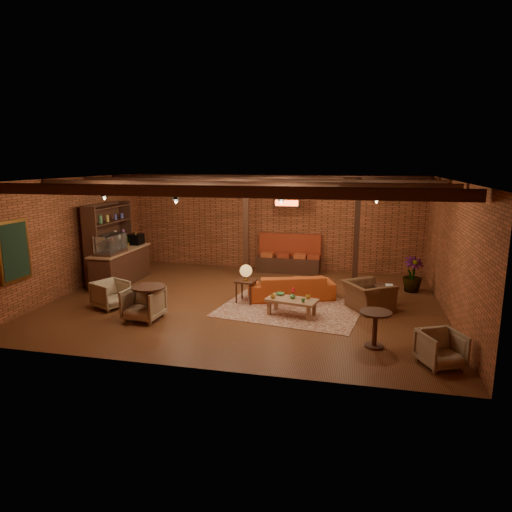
% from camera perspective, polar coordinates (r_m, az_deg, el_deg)
% --- Properties ---
extents(floor, '(10.00, 10.00, 0.00)m').
position_cam_1_polar(floor, '(12.10, -1.42, -5.77)').
color(floor, '#3C1B0F').
rests_on(floor, ground).
extents(ceiling, '(10.00, 8.00, 0.02)m').
position_cam_1_polar(ceiling, '(11.54, -1.50, 9.56)').
color(ceiling, black).
rests_on(ceiling, wall_back).
extents(wall_back, '(10.00, 0.02, 3.20)m').
position_cam_1_polar(wall_back, '(15.58, 2.17, 4.23)').
color(wall_back, brown).
rests_on(wall_back, ground).
extents(wall_front, '(10.00, 0.02, 3.20)m').
position_cam_1_polar(wall_front, '(7.99, -8.55, -3.23)').
color(wall_front, brown).
rests_on(wall_front, ground).
extents(wall_left, '(0.02, 8.00, 3.20)m').
position_cam_1_polar(wall_left, '(13.81, -22.03, 2.40)').
color(wall_left, brown).
rests_on(wall_left, ground).
extents(wall_right, '(0.02, 8.00, 3.20)m').
position_cam_1_polar(wall_right, '(11.56, 23.32, 0.61)').
color(wall_right, brown).
rests_on(wall_right, ground).
extents(ceiling_beams, '(9.80, 6.40, 0.22)m').
position_cam_1_polar(ceiling_beams, '(11.55, -1.50, 8.96)').
color(ceiling_beams, '#311B10').
rests_on(ceiling_beams, ceiling).
extents(ceiling_pipe, '(9.60, 0.12, 0.12)m').
position_cam_1_polar(ceiling_pipe, '(13.11, 0.25, 8.30)').
color(ceiling_pipe, black).
rests_on(ceiling_pipe, ceiling).
extents(post_left, '(0.16, 0.16, 3.20)m').
position_cam_1_polar(post_left, '(14.35, -1.23, 3.59)').
color(post_left, '#311B10').
rests_on(post_left, ground).
extents(post_right, '(0.16, 0.16, 3.20)m').
position_cam_1_polar(post_right, '(13.33, 12.46, 2.68)').
color(post_right, '#311B10').
rests_on(post_right, ground).
extents(service_counter, '(0.80, 2.50, 1.60)m').
position_cam_1_polar(service_counter, '(14.30, -16.55, -0.19)').
color(service_counter, '#311B10').
rests_on(service_counter, ground).
extents(plant_counter, '(0.35, 0.39, 0.30)m').
position_cam_1_polar(plant_counter, '(14.35, -15.91, 1.60)').
color(plant_counter, '#337F33').
rests_on(plant_counter, service_counter).
extents(shelving_hutch, '(0.52, 2.00, 2.40)m').
position_cam_1_polar(shelving_hutch, '(14.51, -17.83, 1.51)').
color(shelving_hutch, '#311B10').
rests_on(shelving_hutch, ground).
extents(chalkboard_menu, '(0.08, 0.96, 1.46)m').
position_cam_1_polar(chalkboard_menu, '(11.98, -27.96, 0.55)').
color(chalkboard_menu, black).
rests_on(chalkboard_menu, wall_left).
extents(banquette, '(2.10, 0.70, 1.00)m').
position_cam_1_polar(banquette, '(15.23, 4.04, -0.17)').
color(banquette, maroon).
rests_on(banquette, ground).
extents(service_sign, '(0.86, 0.06, 0.30)m').
position_cam_1_polar(service_sign, '(14.51, 3.87, 6.64)').
color(service_sign, '#FF4D19').
rests_on(service_sign, ceiling).
extents(ceiling_spotlights, '(6.40, 4.40, 0.28)m').
position_cam_1_polar(ceiling_spotlights, '(11.56, -1.50, 7.87)').
color(ceiling_spotlights, black).
rests_on(ceiling_spotlights, ceiling).
extents(rug, '(3.78, 3.11, 0.01)m').
position_cam_1_polar(rug, '(11.58, 4.33, -6.59)').
color(rug, maroon).
rests_on(rug, floor).
extents(sofa, '(2.43, 1.60, 0.66)m').
position_cam_1_polar(sofa, '(12.35, 4.41, -3.83)').
color(sofa, '#AA4017').
rests_on(sofa, floor).
extents(coffee_table, '(1.30, 0.85, 0.66)m').
position_cam_1_polar(coffee_table, '(11.01, 4.45, -5.59)').
color(coffee_table, '#8B6241').
rests_on(coffee_table, floor).
extents(side_table_lamp, '(0.54, 0.54, 1.01)m').
position_cam_1_polar(side_table_lamp, '(11.88, -1.27, -2.24)').
color(side_table_lamp, '#311B10').
rests_on(side_table_lamp, floor).
extents(round_table_left, '(0.78, 0.78, 0.82)m').
position_cam_1_polar(round_table_left, '(10.89, -13.22, -5.05)').
color(round_table_left, '#311B10').
rests_on(round_table_left, floor).
extents(armchair_a, '(0.94, 0.96, 0.76)m').
position_cam_1_polar(armchair_a, '(12.12, -17.72, -4.42)').
color(armchair_a, '#B5AD8C').
rests_on(armchair_a, floor).
extents(armchair_b, '(0.85, 0.81, 0.83)m').
position_cam_1_polar(armchair_b, '(11.01, -13.89, -5.65)').
color(armchair_b, '#B5AD8C').
rests_on(armchair_b, floor).
extents(armchair_right, '(1.19, 1.31, 0.96)m').
position_cam_1_polar(armchair_right, '(11.65, 13.85, -4.35)').
color(armchair_right, brown).
rests_on(armchair_right, floor).
extents(side_table_book, '(0.66, 0.66, 0.58)m').
position_cam_1_polar(side_table_book, '(12.04, 15.87, -3.76)').
color(side_table_book, '#311B10').
rests_on(side_table_book, floor).
extents(round_table_right, '(0.63, 0.63, 0.74)m').
position_cam_1_polar(round_table_right, '(9.43, 14.67, -8.16)').
color(round_table_right, '#311B10').
rests_on(round_table_right, floor).
extents(armchair_far, '(0.91, 0.89, 0.72)m').
position_cam_1_polar(armchair_far, '(9.03, 22.14, -10.52)').
color(armchair_far, '#B5AD8C').
rests_on(armchair_far, floor).
extents(plant_tall, '(2.14, 2.14, 2.99)m').
position_cam_1_polar(plant_tall, '(13.46, 19.27, 1.92)').
color(plant_tall, '#4C7F4C').
rests_on(plant_tall, floor).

